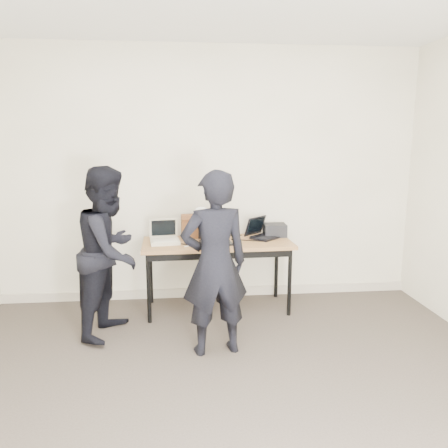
{
  "coord_description": "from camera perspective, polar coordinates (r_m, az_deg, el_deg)",
  "views": [
    {
      "loc": [
        -0.29,
        -2.43,
        1.74
      ],
      "look_at": [
        0.1,
        1.6,
        0.95
      ],
      "focal_mm": 35.0,
      "sensor_mm": 36.0,
      "label": 1
    }
  ],
  "objects": [
    {
      "name": "person_observer",
      "position": [
        4.01,
        -14.66,
        -3.52
      ],
      "size": [
        0.77,
        0.87,
        1.52
      ],
      "primitive_type": "imported",
      "rotation": [
        0.0,
        0.0,
        1.27
      ],
      "color": "black",
      "rests_on": "ground"
    },
    {
      "name": "baseboard",
      "position": [
        4.97,
        -1.87,
        -8.86
      ],
      "size": [
        4.5,
        0.03,
        0.1
      ],
      "primitive_type": "cube",
      "color": "#BEB39E",
      "rests_on": "ground"
    },
    {
      "name": "power_brick",
      "position": [
        4.24,
        -3.65,
        -2.73
      ],
      "size": [
        0.07,
        0.05,
        0.03
      ],
      "primitive_type": "cube",
      "rotation": [
        0.0,
        0.0,
        -0.14
      ],
      "color": "black",
      "rests_on": "desk"
    },
    {
      "name": "person_typist",
      "position": [
        3.52,
        -1.22,
        -5.22
      ],
      "size": [
        0.61,
        0.45,
        1.51
      ],
      "primitive_type": "imported",
      "rotation": [
        0.0,
        0.0,
        3.32
      ],
      "color": "black",
      "rests_on": "ground"
    },
    {
      "name": "room",
      "position": [
        2.47,
        1.28,
        1.96
      ],
      "size": [
        4.6,
        4.6,
        2.8
      ],
      "color": "#433A32",
      "rests_on": "ground"
    },
    {
      "name": "laptop_right",
      "position": [
        4.6,
        4.99,
        -1.19
      ],
      "size": [
        0.41,
        0.41,
        0.22
      ],
      "rotation": [
        0.0,
        0.0,
        0.76
      ],
      "color": "black",
      "rests_on": "desk"
    },
    {
      "name": "cables",
      "position": [
        4.41,
        -1.38,
        -2.3
      ],
      "size": [
        1.02,
        0.46,
        0.01
      ],
      "rotation": [
        0.0,
        0.0,
        0.08
      ],
      "color": "black",
      "rests_on": "desk"
    },
    {
      "name": "laptop_center",
      "position": [
        4.36,
        -1.19,
        -1.77
      ],
      "size": [
        0.33,
        0.32,
        0.24
      ],
      "rotation": [
        0.0,
        0.0,
        0.1
      ],
      "color": "black",
      "rests_on": "desk"
    },
    {
      "name": "tissue",
      "position": [
        4.58,
        -2.98,
        1.77
      ],
      "size": [
        0.15,
        0.12,
        0.08
      ],
      "primitive_type": "ellipsoid",
      "rotation": [
        0.0,
        0.0,
        0.15
      ],
      "color": "white",
      "rests_on": "leather_satchel"
    },
    {
      "name": "desk",
      "position": [
        4.43,
        -0.86,
        -3.06
      ],
      "size": [
        1.52,
        0.7,
        0.72
      ],
      "rotation": [
        0.0,
        0.0,
        0.03
      ],
      "color": "olive",
      "rests_on": "ground"
    },
    {
      "name": "laptop_beige",
      "position": [
        4.41,
        -7.77,
        -1.84
      ],
      "size": [
        0.31,
        0.31,
        0.23
      ],
      "rotation": [
        0.0,
        0.0,
        0.12
      ],
      "color": "beige",
      "rests_on": "desk"
    },
    {
      "name": "equipment_box",
      "position": [
        4.68,
        6.65,
        -0.79
      ],
      "size": [
        0.24,
        0.2,
        0.13
      ],
      "primitive_type": "cube",
      "rotation": [
        0.0,
        0.0,
        -0.03
      ],
      "color": "black",
      "rests_on": "desk"
    },
    {
      "name": "leather_satchel",
      "position": [
        4.6,
        -3.32,
        -0.17
      ],
      "size": [
        0.37,
        0.21,
        0.25
      ],
      "rotation": [
        0.0,
        0.0,
        0.09
      ],
      "color": "brown",
      "rests_on": "desk"
    }
  ]
}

